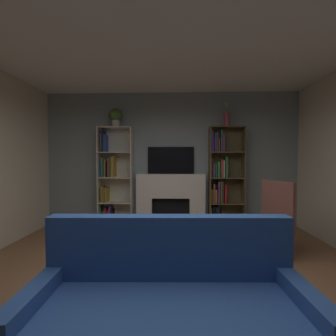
% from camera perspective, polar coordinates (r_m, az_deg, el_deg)
% --- Properties ---
extents(ground_plane, '(6.74, 6.74, 0.00)m').
position_cam_1_polar(ground_plane, '(2.94, -0.90, -27.27)').
color(ground_plane, '#8C6142').
extents(wall_back_accent, '(5.49, 0.06, 2.86)m').
position_cam_1_polar(wall_back_accent, '(5.40, 0.67, 1.95)').
color(wall_back_accent, gray).
rests_on(wall_back_accent, ground_plane).
extents(ceiling, '(5.49, 5.74, 0.06)m').
position_cam_1_polar(ceiling, '(2.94, -0.94, 31.56)').
color(ceiling, white).
rests_on(ceiling, wall_back_accent).
extents(fireplace, '(1.54, 0.51, 1.12)m').
position_cam_1_polar(fireplace, '(5.33, 0.63, -7.11)').
color(fireplace, white).
rests_on(fireplace, ground_plane).
extents(tv, '(0.98, 0.06, 0.57)m').
position_cam_1_polar(tv, '(5.34, 0.65, 1.77)').
color(tv, black).
rests_on(tv, fireplace).
extents(bookshelf_left, '(0.71, 0.34, 2.11)m').
position_cam_1_polar(bookshelf_left, '(5.44, -12.65, -2.57)').
color(bookshelf_left, beige).
rests_on(bookshelf_left, ground_plane).
extents(bookshelf_right, '(0.71, 0.33, 2.11)m').
position_cam_1_polar(bookshelf_right, '(5.34, 12.12, -2.62)').
color(bookshelf_right, brown).
rests_on(bookshelf_right, ground_plane).
extents(potted_plant, '(0.28, 0.28, 0.40)m').
position_cam_1_polar(potted_plant, '(5.45, -11.88, 11.48)').
color(potted_plant, beige).
rests_on(potted_plant, bookshelf_left).
extents(vase_with_flowers, '(0.14, 0.14, 0.48)m').
position_cam_1_polar(vase_with_flowers, '(5.38, 13.26, 10.78)').
color(vase_with_flowers, '#943743').
rests_on(vase_with_flowers, bookshelf_right).
extents(couch, '(2.09, 0.95, 0.95)m').
position_cam_1_polar(couch, '(2.16, 0.28, -30.06)').
color(couch, '#2E539B').
rests_on(couch, ground_plane).
extents(armchair, '(0.80, 0.79, 1.11)m').
position_cam_1_polar(armchair, '(4.06, 21.98, -10.93)').
color(armchair, brown).
rests_on(armchair, ground_plane).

